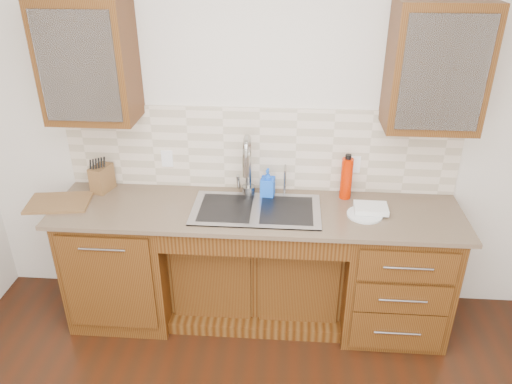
# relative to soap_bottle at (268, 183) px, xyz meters

# --- Properties ---
(wall_back) EXTENTS (4.00, 0.10, 2.70)m
(wall_back) POSITION_rel_soap_bottle_xyz_m (-0.06, 0.19, 0.34)
(wall_back) COLOR silver
(wall_back) RESTS_ON ground
(base_cabinet_left) EXTENTS (0.70, 0.62, 0.88)m
(base_cabinet_left) POSITION_rel_soap_bottle_xyz_m (-1.01, -0.17, -0.57)
(base_cabinet_left) COLOR #593014
(base_cabinet_left) RESTS_ON ground
(base_cabinet_center) EXTENTS (1.20, 0.44, 0.70)m
(base_cabinet_center) POSITION_rel_soap_bottle_xyz_m (-0.06, -0.08, -0.66)
(base_cabinet_center) COLOR #593014
(base_cabinet_center) RESTS_ON ground
(base_cabinet_right) EXTENTS (0.70, 0.62, 0.88)m
(base_cabinet_right) POSITION_rel_soap_bottle_xyz_m (0.89, -0.17, -0.57)
(base_cabinet_right) COLOR #593014
(base_cabinet_right) RESTS_ON ground
(countertop) EXTENTS (2.70, 0.65, 0.03)m
(countertop) POSITION_rel_soap_bottle_xyz_m (-0.06, -0.19, -0.12)
(countertop) COLOR #84705B
(countertop) RESTS_ON base_cabinet_left
(backsplash) EXTENTS (2.70, 0.02, 0.59)m
(backsplash) POSITION_rel_soap_bottle_xyz_m (-0.06, 0.12, 0.19)
(backsplash) COLOR beige
(backsplash) RESTS_ON wall_back
(sink) EXTENTS (0.84, 0.46, 0.19)m
(sink) POSITION_rel_soap_bottle_xyz_m (-0.06, -0.20, -0.19)
(sink) COLOR #9E9EA5
(sink) RESTS_ON countertop
(faucet) EXTENTS (0.04, 0.04, 0.40)m
(faucet) POSITION_rel_soap_bottle_xyz_m (-0.13, 0.03, 0.10)
(faucet) COLOR #999993
(faucet) RESTS_ON countertop
(filter_tap) EXTENTS (0.02, 0.02, 0.24)m
(filter_tap) POSITION_rel_soap_bottle_xyz_m (0.12, 0.04, 0.02)
(filter_tap) COLOR #999993
(filter_tap) RESTS_ON countertop
(upper_cabinet_left) EXTENTS (0.55, 0.34, 0.75)m
(upper_cabinet_left) POSITION_rel_soap_bottle_xyz_m (-1.11, -0.03, 0.81)
(upper_cabinet_left) COLOR #593014
(upper_cabinet_left) RESTS_ON wall_back
(upper_cabinet_right) EXTENTS (0.55, 0.34, 0.75)m
(upper_cabinet_right) POSITION_rel_soap_bottle_xyz_m (0.99, -0.03, 0.81)
(upper_cabinet_right) COLOR #593014
(upper_cabinet_right) RESTS_ON wall_back
(outlet_left) EXTENTS (0.08, 0.01, 0.12)m
(outlet_left) POSITION_rel_soap_bottle_xyz_m (-0.71, 0.11, 0.11)
(outlet_left) COLOR white
(outlet_left) RESTS_ON backsplash
(outlet_right) EXTENTS (0.08, 0.01, 0.12)m
(outlet_right) POSITION_rel_soap_bottle_xyz_m (0.59, 0.11, 0.11)
(outlet_right) COLOR white
(outlet_right) RESTS_ON backsplash
(soap_bottle) EXTENTS (0.10, 0.10, 0.20)m
(soap_bottle) POSITION_rel_soap_bottle_xyz_m (0.00, 0.00, 0.00)
(soap_bottle) COLOR blue
(soap_bottle) RESTS_ON countertop
(water_bottle) EXTENTS (0.09, 0.09, 0.29)m
(water_bottle) POSITION_rel_soap_bottle_xyz_m (0.53, 0.02, 0.04)
(water_bottle) COLOR #C51F00
(water_bottle) RESTS_ON countertop
(plate) EXTENTS (0.30, 0.30, 0.01)m
(plate) POSITION_rel_soap_bottle_xyz_m (0.64, -0.22, -0.10)
(plate) COLOR silver
(plate) RESTS_ON countertop
(dish_towel) EXTENTS (0.22, 0.16, 0.03)m
(dish_towel) POSITION_rel_soap_bottle_xyz_m (0.68, -0.18, -0.07)
(dish_towel) COLOR beige
(dish_towel) RESTS_ON plate
(knife_block) EXTENTS (0.14, 0.19, 0.19)m
(knife_block) POSITION_rel_soap_bottle_xyz_m (-1.16, 0.00, -0.01)
(knife_block) COLOR brown
(knife_block) RESTS_ON countertop
(cutting_board) EXTENTS (0.44, 0.34, 0.02)m
(cutting_board) POSITION_rel_soap_bottle_xyz_m (-1.39, -0.22, -0.09)
(cutting_board) COLOR brown
(cutting_board) RESTS_ON countertop
(cup_left_a) EXTENTS (0.14, 0.14, 0.10)m
(cup_left_a) POSITION_rel_soap_bottle_xyz_m (-1.21, -0.03, 0.77)
(cup_left_a) COLOR white
(cup_left_a) RESTS_ON upper_cabinet_left
(cup_left_b) EXTENTS (0.11, 0.11, 0.10)m
(cup_left_b) POSITION_rel_soap_bottle_xyz_m (-0.96, -0.03, 0.77)
(cup_left_b) COLOR white
(cup_left_b) RESTS_ON upper_cabinet_left
(cup_right_a) EXTENTS (0.14, 0.14, 0.11)m
(cup_right_a) POSITION_rel_soap_bottle_xyz_m (0.95, -0.03, 0.77)
(cup_right_a) COLOR white
(cup_right_a) RESTS_ON upper_cabinet_right
(cup_right_b) EXTENTS (0.14, 0.14, 0.10)m
(cup_right_b) POSITION_rel_soap_bottle_xyz_m (1.10, -0.03, 0.76)
(cup_right_b) COLOR silver
(cup_right_b) RESTS_ON upper_cabinet_right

